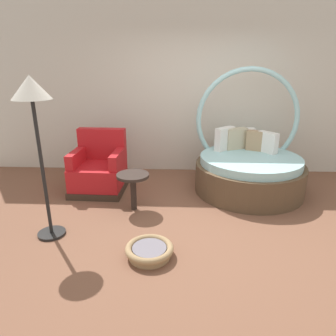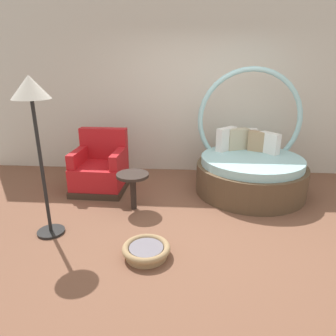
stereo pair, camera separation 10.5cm
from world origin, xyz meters
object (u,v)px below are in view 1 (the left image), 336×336
at_px(side_table, 133,181).
at_px(red_armchair, 99,170).
at_px(pet_basket, 149,251).
at_px(round_daybed, 249,166).
at_px(floor_lamp, 33,104).

bearing_deg(side_table, red_armchair, 134.10).
bearing_deg(red_armchair, side_table, -45.90).
xyz_separation_m(red_armchair, pet_basket, (0.97, -1.74, -0.26)).
bearing_deg(round_daybed, red_armchair, -177.01).
height_order(round_daybed, pet_basket, round_daybed).
height_order(red_armchair, side_table, red_armchair).
height_order(round_daybed, red_armchair, round_daybed).
distance_m(pet_basket, side_table, 1.18).
bearing_deg(round_daybed, pet_basket, -126.54).
height_order(round_daybed, side_table, round_daybed).
bearing_deg(red_armchair, floor_lamp, -99.85).
height_order(round_daybed, floor_lamp, round_daybed).
height_order(red_armchair, floor_lamp, floor_lamp).
height_order(side_table, floor_lamp, floor_lamp).
bearing_deg(round_daybed, side_table, -155.31).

